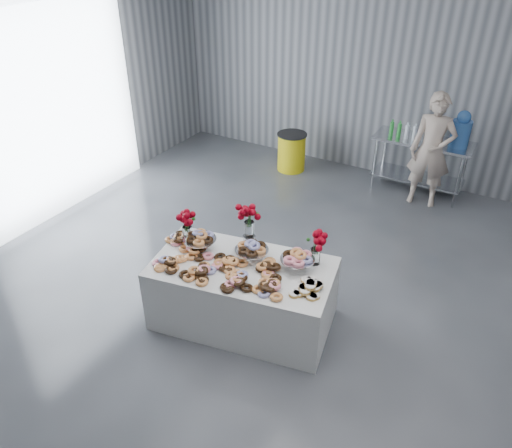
% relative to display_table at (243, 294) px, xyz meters
% --- Properties ---
extents(ground, '(9.00, 9.00, 0.00)m').
position_rel_display_table_xyz_m(ground, '(0.27, -0.08, -0.38)').
color(ground, '#34363B').
rests_on(ground, ground).
extents(room_walls, '(8.04, 9.04, 4.02)m').
position_rel_display_table_xyz_m(room_walls, '(-0.00, -0.01, 2.26)').
color(room_walls, gray).
rests_on(room_walls, ground).
extents(display_table, '(2.05, 1.34, 0.75)m').
position_rel_display_table_xyz_m(display_table, '(0.00, 0.00, 0.00)').
color(display_table, silver).
rests_on(display_table, ground).
extents(prep_table, '(1.50, 0.60, 0.90)m').
position_rel_display_table_xyz_m(prep_table, '(0.85, 4.02, 0.24)').
color(prep_table, silver).
rests_on(prep_table, ground).
extents(donut_mounds, '(1.92, 1.12, 0.09)m').
position_rel_display_table_xyz_m(donut_mounds, '(0.00, -0.05, 0.42)').
color(donut_mounds, '#E79754').
rests_on(donut_mounds, display_table).
extents(cake_stand_left, '(0.36, 0.36, 0.17)m').
position_rel_display_table_xyz_m(cake_stand_left, '(-0.57, 0.05, 0.52)').
color(cake_stand_left, silver).
rests_on(cake_stand_left, display_table).
extents(cake_stand_mid, '(0.36, 0.36, 0.17)m').
position_rel_display_table_xyz_m(cake_stand_mid, '(0.02, 0.16, 0.52)').
color(cake_stand_mid, silver).
rests_on(cake_stand_mid, display_table).
extents(cake_stand_right, '(0.36, 0.36, 0.17)m').
position_rel_display_table_xyz_m(cake_stand_right, '(0.51, 0.25, 0.52)').
color(cake_stand_right, silver).
rests_on(cake_stand_right, display_table).
extents(danish_pile, '(0.48, 0.48, 0.11)m').
position_rel_display_table_xyz_m(danish_pile, '(0.76, -0.01, 0.43)').
color(danish_pile, white).
rests_on(danish_pile, display_table).
extents(bouquet_left, '(0.26, 0.26, 0.42)m').
position_rel_display_table_xyz_m(bouquet_left, '(-0.78, 0.11, 0.67)').
color(bouquet_left, white).
rests_on(bouquet_left, display_table).
extents(bouquet_right, '(0.26, 0.26, 0.42)m').
position_rel_display_table_xyz_m(bouquet_right, '(0.63, 0.42, 0.67)').
color(bouquet_right, white).
rests_on(bouquet_right, display_table).
extents(bouquet_center, '(0.26, 0.26, 0.57)m').
position_rel_display_table_xyz_m(bouquet_center, '(-0.11, 0.33, 0.75)').
color(bouquet_center, silver).
rests_on(bouquet_center, display_table).
extents(water_jug, '(0.28, 0.28, 0.55)m').
position_rel_display_table_xyz_m(water_jug, '(1.35, 4.02, 0.77)').
color(water_jug, '#3A74C7').
rests_on(water_jug, prep_table).
extents(drink_bottles, '(0.54, 0.08, 0.27)m').
position_rel_display_table_xyz_m(drink_bottles, '(0.53, 3.92, 0.66)').
color(drink_bottles, '#268C33').
rests_on(drink_bottles, prep_table).
extents(person, '(0.68, 0.49, 1.75)m').
position_rel_display_table_xyz_m(person, '(1.04, 3.72, 0.50)').
color(person, '#CC8C93').
rests_on(person, ground).
extents(trash_barrel, '(0.52, 0.52, 0.67)m').
position_rel_display_table_xyz_m(trash_barrel, '(-1.28, 3.74, -0.04)').
color(trash_barrel, yellow).
rests_on(trash_barrel, ground).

